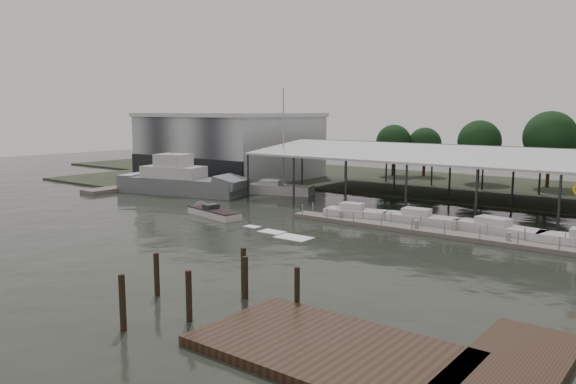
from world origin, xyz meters
The scene contains 15 objects.
ground centered at (0.00, 0.00, 0.00)m, with size 200.00×200.00×0.00m, color #242922.
land_strip_far centered at (0.00, 42.00, 0.10)m, with size 140.00×30.00×0.30m.
land_strip_west centered at (-40.00, 30.00, 0.10)m, with size 20.00×40.00×0.30m.
storage_warehouse centered at (-28.00, 29.94, 5.29)m, with size 24.50×20.50×10.50m.
covered_boat_shed centered at (17.00, 28.00, 6.13)m, with size 58.24×24.00×6.96m.
trawler_dock centered at (-30.00, 14.00, 0.25)m, with size 3.00×18.00×0.50m.
floating_dock centered at (15.00, 10.00, 0.20)m, with size 28.00×2.00×1.40m.
boardwalk_platform centered at (24.55, -15.27, 0.20)m, with size 15.00×12.00×0.50m.
grey_trawler centered at (-20.81, 13.19, 1.58)m, with size 18.54×8.69×8.84m.
white_sailboat centered at (-10.40, 20.82, 0.66)m, with size 9.03×4.91×13.83m.
speedboat_underway centered at (-6.25, 4.30, 0.39)m, with size 18.62×5.74×2.00m.
moored_cruiser_0 centered at (6.66, 11.75, 0.61)m, with size 6.61×3.49×1.70m.
moored_cruiser_1 centered at (13.14, 12.74, 0.61)m, with size 7.30×2.63×1.70m.
moored_cruiser_2 centered at (20.34, 12.64, 0.61)m, with size 8.11×3.69×1.70m.
mooring_pilings centered at (13.40, -15.04, 1.01)m, with size 7.99×8.30×3.45m.
Camera 1 is at (35.13, -35.86, 10.69)m, focal length 35.00 mm.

